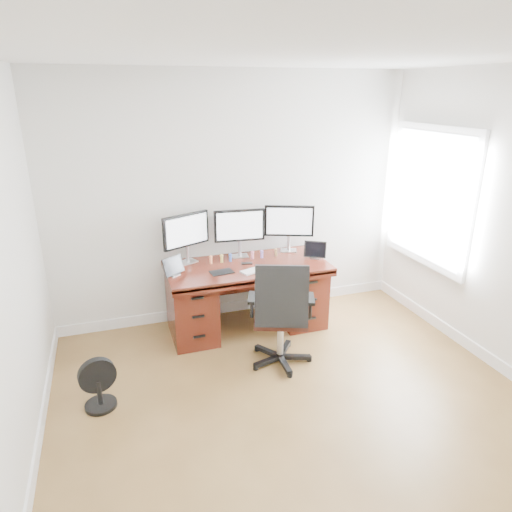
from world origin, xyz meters
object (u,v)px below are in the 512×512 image
object	(u,v)px
desk	(246,294)
monitor_center	(239,227)
office_chair	(281,331)
floor_fan	(98,385)
keyboard	(255,270)

from	to	relation	value
desk	monitor_center	xyz separation A→B (m)	(-0.00, 0.24, 0.68)
office_chair	floor_fan	bearing A→B (deg)	-155.01
office_chair	floor_fan	size ratio (longest dim) A/B	2.41
floor_fan	office_chair	bearing A→B (deg)	-7.24
desk	office_chair	size ratio (longest dim) A/B	1.59
office_chair	desk	bearing A→B (deg)	116.72
desk	monitor_center	world-z (taller)	monitor_center
office_chair	monitor_center	bearing A→B (deg)	115.34
desk	office_chair	distance (m)	0.81
keyboard	monitor_center	bearing A→B (deg)	73.03
floor_fan	monitor_center	xyz separation A→B (m)	(1.56, 1.17, 0.87)
desk	office_chair	world-z (taller)	office_chair
office_chair	keyboard	bearing A→B (deg)	117.05
monitor_center	office_chair	bearing A→B (deg)	-79.79
keyboard	office_chair	bearing A→B (deg)	-103.12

